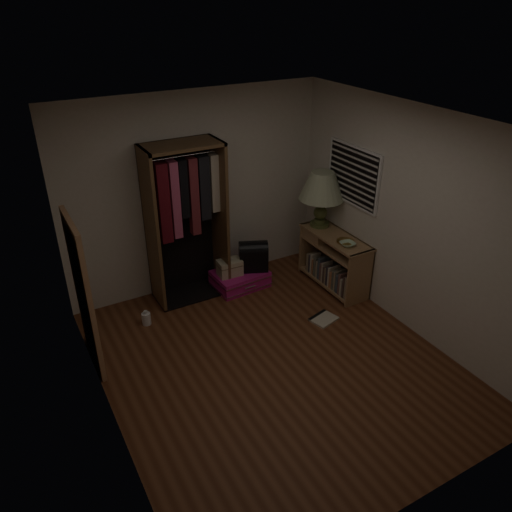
{
  "coord_description": "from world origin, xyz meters",
  "views": [
    {
      "loc": [
        -2.26,
        -3.63,
        3.64
      ],
      "look_at": [
        0.3,
        0.95,
        0.8
      ],
      "focal_mm": 35.0,
      "sensor_mm": 36.0,
      "label": 1
    }
  ],
  "objects_px": {
    "open_wardrobe": "(185,210)",
    "floor_mirror": "(84,295)",
    "black_bag": "(253,255)",
    "console_bookshelf": "(333,258)",
    "pink_suitcase": "(240,279)",
    "white_jug": "(146,318)",
    "train_case": "(230,267)",
    "table_lamp": "(322,187)"
  },
  "relations": [
    {
      "from": "console_bookshelf",
      "to": "floor_mirror",
      "type": "xyz_separation_m",
      "value": [
        -3.24,
        -0.03,
        0.45
      ]
    },
    {
      "from": "console_bookshelf",
      "to": "floor_mirror",
      "type": "height_order",
      "value": "floor_mirror"
    },
    {
      "from": "pink_suitcase",
      "to": "black_bag",
      "type": "height_order",
      "value": "black_bag"
    },
    {
      "from": "console_bookshelf",
      "to": "train_case",
      "type": "relative_size",
      "value": 3.38
    },
    {
      "from": "train_case",
      "to": "table_lamp",
      "type": "relative_size",
      "value": 0.43
    },
    {
      "from": "black_bag",
      "to": "console_bookshelf",
      "type": "bearing_deg",
      "value": -6.65
    },
    {
      "from": "console_bookshelf",
      "to": "open_wardrobe",
      "type": "height_order",
      "value": "open_wardrobe"
    },
    {
      "from": "floor_mirror",
      "to": "open_wardrobe",
      "type": "bearing_deg",
      "value": 27.91
    },
    {
      "from": "black_bag",
      "to": "white_jug",
      "type": "height_order",
      "value": "black_bag"
    },
    {
      "from": "floor_mirror",
      "to": "pink_suitcase",
      "type": "xyz_separation_m",
      "value": [
        2.11,
        0.6,
        -0.74
      ]
    },
    {
      "from": "console_bookshelf",
      "to": "black_bag",
      "type": "bearing_deg",
      "value": 149.55
    },
    {
      "from": "floor_mirror",
      "to": "white_jug",
      "type": "bearing_deg",
      "value": 27.63
    },
    {
      "from": "pink_suitcase",
      "to": "black_bag",
      "type": "distance_m",
      "value": 0.38
    },
    {
      "from": "open_wardrobe",
      "to": "floor_mirror",
      "type": "distance_m",
      "value": 1.69
    },
    {
      "from": "console_bookshelf",
      "to": "black_bag",
      "type": "relative_size",
      "value": 2.47
    },
    {
      "from": "train_case",
      "to": "white_jug",
      "type": "relative_size",
      "value": 1.74
    },
    {
      "from": "black_bag",
      "to": "white_jug",
      "type": "distance_m",
      "value": 1.66
    },
    {
      "from": "black_bag",
      "to": "table_lamp",
      "type": "relative_size",
      "value": 0.59
    },
    {
      "from": "console_bookshelf",
      "to": "table_lamp",
      "type": "bearing_deg",
      "value": 89.38
    },
    {
      "from": "white_jug",
      "to": "floor_mirror",
      "type": "bearing_deg",
      "value": -152.37
    },
    {
      "from": "floor_mirror",
      "to": "console_bookshelf",
      "type": "bearing_deg",
      "value": 0.56
    },
    {
      "from": "open_wardrobe",
      "to": "floor_mirror",
      "type": "height_order",
      "value": "open_wardrobe"
    },
    {
      "from": "train_case",
      "to": "table_lamp",
      "type": "bearing_deg",
      "value": -6.6
    },
    {
      "from": "train_case",
      "to": "floor_mirror",
      "type": "bearing_deg",
      "value": -159.94
    },
    {
      "from": "floor_mirror",
      "to": "black_bag",
      "type": "relative_size",
      "value": 3.74
    },
    {
      "from": "black_bag",
      "to": "pink_suitcase",
      "type": "bearing_deg",
      "value": -162.92
    },
    {
      "from": "console_bookshelf",
      "to": "black_bag",
      "type": "xyz_separation_m",
      "value": [
        -0.93,
        0.54,
        0.04
      ]
    },
    {
      "from": "pink_suitcase",
      "to": "white_jug",
      "type": "xyz_separation_m",
      "value": [
        -1.41,
        -0.23,
        -0.03
      ]
    },
    {
      "from": "open_wardrobe",
      "to": "table_lamp",
      "type": "relative_size",
      "value": 2.68
    },
    {
      "from": "pink_suitcase",
      "to": "white_jug",
      "type": "distance_m",
      "value": 1.43
    },
    {
      "from": "open_wardrobe",
      "to": "table_lamp",
      "type": "bearing_deg",
      "value": -12.54
    },
    {
      "from": "console_bookshelf",
      "to": "train_case",
      "type": "bearing_deg",
      "value": 156.17
    },
    {
      "from": "train_case",
      "to": "black_bag",
      "type": "relative_size",
      "value": 0.73
    },
    {
      "from": "open_wardrobe",
      "to": "train_case",
      "type": "height_order",
      "value": "open_wardrobe"
    },
    {
      "from": "floor_mirror",
      "to": "black_bag",
      "type": "xyz_separation_m",
      "value": [
        2.31,
        0.58,
        -0.41
      ]
    },
    {
      "from": "console_bookshelf",
      "to": "table_lamp",
      "type": "distance_m",
      "value": 0.98
    },
    {
      "from": "train_case",
      "to": "open_wardrobe",
      "type": "bearing_deg",
      "value": 163.72
    },
    {
      "from": "console_bookshelf",
      "to": "table_lamp",
      "type": "height_order",
      "value": "table_lamp"
    },
    {
      "from": "console_bookshelf",
      "to": "white_jug",
      "type": "distance_m",
      "value": 2.58
    },
    {
      "from": "console_bookshelf",
      "to": "pink_suitcase",
      "type": "height_order",
      "value": "console_bookshelf"
    },
    {
      "from": "console_bookshelf",
      "to": "floor_mirror",
      "type": "relative_size",
      "value": 0.66
    },
    {
      "from": "open_wardrobe",
      "to": "train_case",
      "type": "distance_m",
      "value": 1.02
    }
  ]
}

